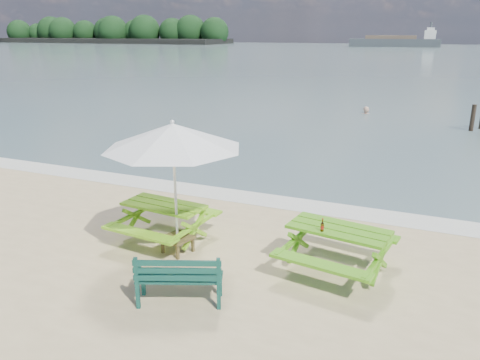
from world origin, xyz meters
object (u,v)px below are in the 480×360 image
at_px(picnic_table_left, 165,223).
at_px(beer_bottle, 322,227).
at_px(picnic_table_right, 337,250).
at_px(park_bench, 180,287).
at_px(side_table, 178,244).
at_px(swimmer, 365,123).
at_px(patio_umbrella, 173,136).

distance_m(picnic_table_left, beer_bottle, 3.26).
bearing_deg(beer_bottle, picnic_table_left, 177.19).
height_order(picnic_table_right, park_bench, park_bench).
xyz_separation_m(side_table, beer_bottle, (2.71, 0.23, 0.72)).
height_order(beer_bottle, swimmer, beer_bottle).
relative_size(picnic_table_right, patio_umbrella, 0.68).
height_order(picnic_table_left, patio_umbrella, patio_umbrella).
bearing_deg(picnic_table_right, picnic_table_left, -178.53).
xyz_separation_m(park_bench, patio_umbrella, (-0.90, 1.48, 2.02)).
bearing_deg(picnic_table_left, picnic_table_right, 1.47).
distance_m(park_bench, side_table, 1.73).
height_order(picnic_table_left, beer_bottle, beer_bottle).
relative_size(picnic_table_left, side_table, 3.15).
distance_m(side_table, swimmer, 17.64).
bearing_deg(swimmer, picnic_table_left, -94.72).
xyz_separation_m(picnic_table_right, side_table, (-2.94, -0.47, -0.22)).
relative_size(picnic_table_left, picnic_table_right, 0.92).
height_order(picnic_table_right, beer_bottle, beer_bottle).
height_order(picnic_table_left, side_table, picnic_table_left).
distance_m(picnic_table_right, swimmer, 17.28).
distance_m(park_bench, patio_umbrella, 2.66).
height_order(patio_umbrella, swimmer, patio_umbrella).
relative_size(beer_bottle, swimmer, 0.13).
xyz_separation_m(picnic_table_right, park_bench, (-2.04, -1.95, -0.14)).
bearing_deg(swimmer, park_bench, -90.03).
height_order(picnic_table_right, patio_umbrella, patio_umbrella).
relative_size(patio_umbrella, beer_bottle, 13.67).
bearing_deg(side_table, picnic_table_right, 9.14).
relative_size(picnic_table_left, patio_umbrella, 0.63).
distance_m(side_table, patio_umbrella, 2.10).
bearing_deg(beer_bottle, patio_umbrella, -175.21).
height_order(park_bench, beer_bottle, beer_bottle).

